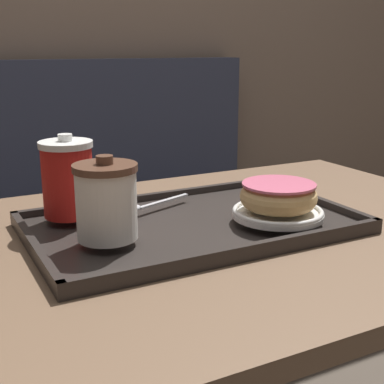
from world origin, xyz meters
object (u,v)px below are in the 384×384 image
Objects in this scene: spoon at (142,206)px; coffee_cup_rear at (68,178)px; coffee_cup_front at (106,201)px; donut_chocolate_glazed at (278,196)px.

coffee_cup_rear is at bearing -29.86° from spoon.
coffee_cup_front is at bearing -81.42° from coffee_cup_rear.
donut_chocolate_glazed is (0.30, -0.17, -0.03)m from coffee_cup_rear.
coffee_cup_rear is at bearing 98.58° from coffee_cup_front.
donut_chocolate_glazed is at bearing -28.91° from coffee_cup_rear.
donut_chocolate_glazed reaches higher than spoon.
coffee_cup_rear is 0.91× the size of spoon.
spoon is at bearing -9.83° from coffee_cup_rear.
coffee_cup_front reaches higher than donut_chocolate_glazed.
spoon is at bearing 48.15° from coffee_cup_front.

